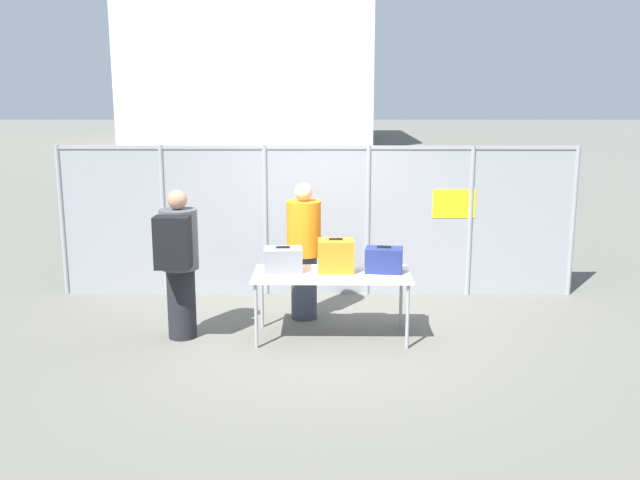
% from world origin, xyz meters
% --- Properties ---
extents(ground_plane, '(120.00, 120.00, 0.00)m').
position_xyz_m(ground_plane, '(0.00, 0.00, 0.00)').
color(ground_plane, '#605E56').
extents(fence_section, '(7.25, 0.07, 2.12)m').
position_xyz_m(fence_section, '(0.01, 1.82, 1.11)').
color(fence_section, gray).
rests_on(fence_section, ground_plane).
extents(inspection_table, '(1.82, 0.84, 0.78)m').
position_xyz_m(inspection_table, '(0.20, -0.00, 0.73)').
color(inspection_table, silver).
rests_on(inspection_table, ground_plane).
extents(suitcase_grey, '(0.47, 0.36, 0.30)m').
position_xyz_m(suitcase_grey, '(-0.37, 0.10, 0.92)').
color(suitcase_grey, slate).
rests_on(suitcase_grey, inspection_table).
extents(suitcase_orange, '(0.42, 0.32, 0.40)m').
position_xyz_m(suitcase_orange, '(0.25, 0.09, 0.97)').
color(suitcase_orange, orange).
rests_on(suitcase_orange, inspection_table).
extents(suitcase_navy, '(0.46, 0.34, 0.31)m').
position_xyz_m(suitcase_navy, '(0.81, 0.08, 0.93)').
color(suitcase_navy, navy).
rests_on(suitcase_navy, inspection_table).
extents(traveler_hooded, '(0.44, 0.67, 1.76)m').
position_xyz_m(traveler_hooded, '(-1.56, -0.07, 0.97)').
color(traveler_hooded, black).
rests_on(traveler_hooded, ground_plane).
extents(security_worker_near, '(0.43, 0.43, 1.74)m').
position_xyz_m(security_worker_near, '(-0.14, 0.73, 0.90)').
color(security_worker_near, '#383D4C').
rests_on(security_worker_near, ground_plane).
extents(utility_trailer, '(4.37, 2.24, 0.74)m').
position_xyz_m(utility_trailer, '(0.86, 3.62, 0.43)').
color(utility_trailer, white).
rests_on(utility_trailer, ground_plane).
extents(distant_hangar, '(12.26, 12.09, 7.47)m').
position_xyz_m(distant_hangar, '(-3.82, 32.07, 3.73)').
color(distant_hangar, beige).
rests_on(distant_hangar, ground_plane).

